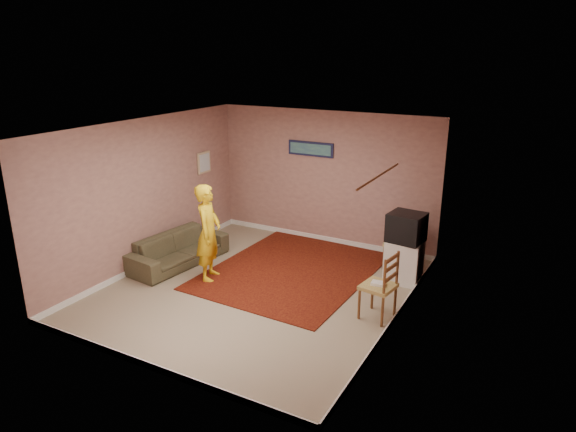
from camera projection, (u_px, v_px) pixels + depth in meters
The scene contains 26 objects.
ground at pixel (259, 289), 8.27m from camera, with size 5.00×5.00×0.00m, color gray.
wall_back at pixel (325, 178), 9.96m from camera, with size 4.50×0.02×2.60m, color tan.
wall_front at pixel (141, 271), 5.78m from camera, with size 4.50×0.02×2.60m, color tan.
wall_left at pixel (147, 194), 8.89m from camera, with size 0.02×5.00×2.60m, color tan.
wall_right at pixel (401, 237), 6.85m from camera, with size 0.02×5.00×2.60m, color tan.
ceiling at pixel (256, 127), 7.47m from camera, with size 4.50×5.00×0.02m, color silver.
baseboard_back at pixel (323, 238), 10.34m from camera, with size 4.50×0.02×0.10m, color white.
baseboard_front at pixel (151, 366), 6.18m from camera, with size 4.50×0.02×0.10m, color white.
baseboard_left at pixel (153, 260), 9.27m from camera, with size 0.02×5.00×0.10m, color white.
baseboard_right at pixel (394, 319), 7.24m from camera, with size 0.02×5.00×0.10m, color white.
window at pixel (379, 248), 6.06m from camera, with size 0.01×1.10×1.50m, color black.
curtain_sheer at pixel (372, 268), 6.00m from camera, with size 0.01×0.75×2.10m, color white.
curtain_floral at pixel (390, 248), 6.59m from camera, with size 0.01×0.35×2.10m, color white.
curtain_rod at pixel (379, 176), 5.81m from camera, with size 0.02×0.02×1.40m, color brown.
picture_back at pixel (311, 149), 9.90m from camera, with size 0.95×0.04×0.28m.
picture_left at pixel (204, 162), 10.13m from camera, with size 0.04×0.38×0.42m.
area_rug at pixel (292, 271), 8.94m from camera, with size 2.56×3.19×0.02m, color black.
tv_cabinet at pixel (404, 261), 8.47m from camera, with size 0.55×0.50×0.71m, color white.
crt_tv at pixel (406, 227), 8.29m from camera, with size 0.61×0.56×0.47m.
chair_a at pixel (397, 237), 8.96m from camera, with size 0.46×0.45×0.50m.
dvd_player at pixel (397, 240), 8.98m from camera, with size 0.33×0.23×0.06m, color #B2B2B7.
blue_throw at pixel (401, 224), 9.06m from camera, with size 0.37×0.05×0.39m, color #9BC0FF.
chair_b at pixel (379, 278), 7.22m from camera, with size 0.50×0.52×0.55m.
game_console at pixel (378, 283), 7.24m from camera, with size 0.19×0.14×0.04m, color white.
sofa at pixel (178, 249), 9.17m from camera, with size 1.88×0.74×0.55m, color #4A432D.
person at pixel (208, 233), 8.42m from camera, with size 0.59×0.39×1.63m, color yellow.
Camera 1 is at (3.98, -6.37, 3.69)m, focal length 32.00 mm.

